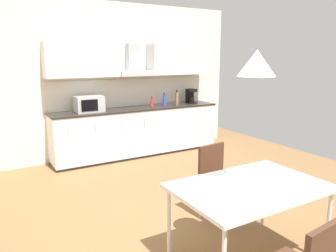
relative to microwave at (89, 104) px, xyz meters
name	(u,v)px	position (x,y,z in m)	size (l,w,h in m)	color
ground_plane	(167,224)	(0.06, -2.63, -1.08)	(7.70, 8.76, 0.02)	brown
wall_back	(85,82)	(0.06, 0.34, 0.37)	(6.16, 0.10, 2.86)	silver
kitchen_counter	(138,131)	(0.94, 0.00, -0.60)	(3.28, 0.61, 0.93)	#333333
backsplash_tile	(131,92)	(0.94, 0.28, 0.12)	(3.26, 0.02, 0.53)	silver
upper_wall_cabinets	(134,60)	(0.94, 0.13, 0.75)	(3.26, 0.40, 0.60)	silver
microwave	(89,104)	(0.00, 0.00, 0.00)	(0.48, 0.35, 0.28)	#ADADB2
coffee_maker	(191,96)	(2.17, 0.03, 0.01)	(0.18, 0.19, 0.30)	black
bottle_red	(152,103)	(1.22, -0.04, -0.06)	(0.06, 0.06, 0.20)	red
bottle_blue	(164,100)	(1.54, 0.02, -0.03)	(0.06, 0.06, 0.25)	blue
bottle_brown	(177,98)	(1.78, -0.05, -0.01)	(0.07, 0.07, 0.30)	brown
dining_table	(250,190)	(0.35, -3.60, -0.37)	(1.35, 0.90, 0.75)	white
chair_far_right	(217,174)	(0.65, -2.77, -0.53)	(0.44, 0.44, 0.87)	#4C2D1E
pendant_lamp	(257,63)	(0.35, -3.60, 0.76)	(0.32, 0.32, 0.22)	silver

